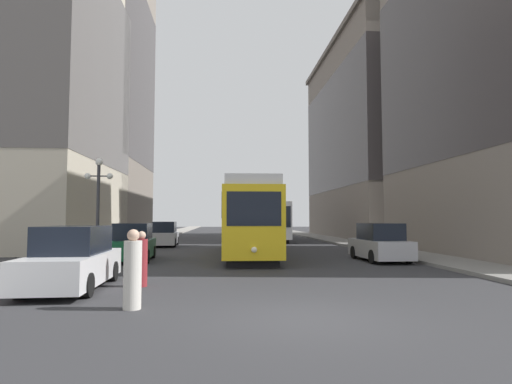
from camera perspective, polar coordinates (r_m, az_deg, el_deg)
The scene contains 15 objects.
ground_plane at distance 9.05m, azimuth 6.09°, elevation -16.60°, with size 200.00×200.00×0.00m, color #303033.
sidewalk_left at distance 49.22m, azimuth -12.74°, elevation -5.83°, with size 2.75×120.00×0.15m, color gray.
sidewalk_right at distance 49.78m, azimuth 7.47°, elevation -5.86°, with size 2.75×120.00×0.15m, color gray.
streetcar at distance 23.34m, azimuth -1.22°, elevation -3.47°, with size 2.77×12.79×3.89m.
transit_bus at distance 40.31m, azimuth 1.78°, elevation -3.76°, with size 2.80×12.95×3.45m.
parked_car_left_near at distance 32.57m, azimuth -12.22°, elevation -5.65°, with size 2.04×5.02×1.82m.
parked_car_left_mid at distance 13.61m, azimuth -23.45°, elevation -8.36°, with size 2.00×4.79×1.82m.
parked_car_right_far at distance 21.45m, azimuth 16.34°, elevation -6.67°, with size 1.94×4.23×1.82m.
parked_car_left_far at distance 21.53m, azimuth -16.28°, elevation -6.66°, with size 2.08×4.43×1.82m.
pedestrian_crossing_near at distance 13.38m, azimuth -15.21°, elevation -8.92°, with size 0.37×0.37×1.66m.
pedestrian_crossing_far at distance 10.14m, azimuth -16.30°, elevation -10.28°, with size 0.40×0.40×1.80m.
lamp_post_left_near at distance 22.70m, azimuth -20.48°, elevation 0.11°, with size 1.41×0.36×4.93m.
building_left_corner at distance 48.04m, azimuth -22.40°, elevation 13.42°, with size 12.68×16.39×30.83m.
building_left_midblock at distance 35.98m, azimuth -30.93°, elevation 13.50°, with size 15.05×15.18×23.93m.
building_right_midblock at distance 49.00m, azimuth 17.32°, elevation 6.84°, with size 13.36×24.14×21.00m.
Camera 1 is at (-1.60, -8.67, 2.03)m, focal length 29.68 mm.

